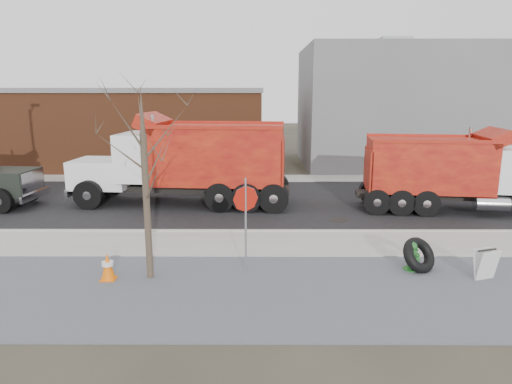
{
  "coord_description": "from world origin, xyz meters",
  "views": [
    {
      "loc": [
        -0.23,
        -14.39,
        5.06
      ],
      "look_at": [
        -0.3,
        2.11,
        1.4
      ],
      "focal_mm": 32.0,
      "sensor_mm": 36.0,
      "label": 1
    }
  ],
  "objects_px": {
    "sandwich_board": "(486,264)",
    "fire_hydrant": "(412,257)",
    "dump_truck_red_b": "(189,159)",
    "dump_truck_red_a": "(455,170)",
    "truck_tire": "(419,255)",
    "stop_sign": "(246,208)"
  },
  "relations": [
    {
      "from": "fire_hydrant",
      "to": "truck_tire",
      "type": "bearing_deg",
      "value": -22.15
    },
    {
      "from": "stop_sign",
      "to": "fire_hydrant",
      "type": "bearing_deg",
      "value": -0.53
    },
    {
      "from": "sandwich_board",
      "to": "dump_truck_red_a",
      "type": "distance_m",
      "value": 7.78
    },
    {
      "from": "truck_tire",
      "to": "dump_truck_red_a",
      "type": "relative_size",
      "value": 0.15
    },
    {
      "from": "sandwich_board",
      "to": "stop_sign",
      "type": "bearing_deg",
      "value": 156.18
    },
    {
      "from": "stop_sign",
      "to": "sandwich_board",
      "type": "distance_m",
      "value": 6.71
    },
    {
      "from": "sandwich_board",
      "to": "dump_truck_red_a",
      "type": "relative_size",
      "value": 0.1
    },
    {
      "from": "sandwich_board",
      "to": "fire_hydrant",
      "type": "bearing_deg",
      "value": 140.81
    },
    {
      "from": "truck_tire",
      "to": "fire_hydrant",
      "type": "bearing_deg",
      "value": -178.65
    },
    {
      "from": "fire_hydrant",
      "to": "dump_truck_red_b",
      "type": "distance_m",
      "value": 10.97
    },
    {
      "from": "sandwich_board",
      "to": "dump_truck_red_b",
      "type": "height_order",
      "value": "dump_truck_red_b"
    },
    {
      "from": "fire_hydrant",
      "to": "dump_truck_red_a",
      "type": "height_order",
      "value": "dump_truck_red_a"
    },
    {
      "from": "sandwich_board",
      "to": "dump_truck_red_b",
      "type": "xyz_separation_m",
      "value": [
        -9.28,
        8.5,
        1.61
      ]
    },
    {
      "from": "truck_tire",
      "to": "dump_truck_red_b",
      "type": "relative_size",
      "value": 0.14
    },
    {
      "from": "dump_truck_red_b",
      "to": "truck_tire",
      "type": "bearing_deg",
      "value": 138.74
    },
    {
      "from": "stop_sign",
      "to": "dump_truck_red_b",
      "type": "relative_size",
      "value": 0.28
    },
    {
      "from": "truck_tire",
      "to": "sandwich_board",
      "type": "distance_m",
      "value": 1.72
    },
    {
      "from": "fire_hydrant",
      "to": "dump_truck_red_a",
      "type": "bearing_deg",
      "value": 36.14
    },
    {
      "from": "stop_sign",
      "to": "sandwich_board",
      "type": "xyz_separation_m",
      "value": [
        6.54,
        -0.62,
        -1.4
      ]
    },
    {
      "from": "truck_tire",
      "to": "stop_sign",
      "type": "bearing_deg",
      "value": -179.35
    },
    {
      "from": "truck_tire",
      "to": "sandwich_board",
      "type": "bearing_deg",
      "value": -23.15
    },
    {
      "from": "stop_sign",
      "to": "dump_truck_red_a",
      "type": "bearing_deg",
      "value": 36.66
    }
  ]
}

